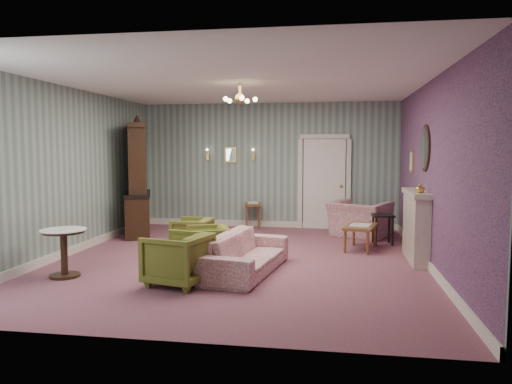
% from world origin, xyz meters
% --- Properties ---
extents(floor, '(7.00, 7.00, 0.00)m').
position_xyz_m(floor, '(0.00, 0.00, 0.00)').
color(floor, '#864E5F').
rests_on(floor, ground).
extents(ceiling, '(7.00, 7.00, 0.00)m').
position_xyz_m(ceiling, '(0.00, 0.00, 2.90)').
color(ceiling, white).
rests_on(ceiling, ground).
extents(wall_back, '(6.00, 0.00, 6.00)m').
position_xyz_m(wall_back, '(0.00, 3.50, 1.45)').
color(wall_back, slate).
rests_on(wall_back, ground).
extents(wall_front, '(6.00, 0.00, 6.00)m').
position_xyz_m(wall_front, '(0.00, -3.50, 1.45)').
color(wall_front, slate).
rests_on(wall_front, ground).
extents(wall_left, '(0.00, 7.00, 7.00)m').
position_xyz_m(wall_left, '(-3.00, 0.00, 1.45)').
color(wall_left, slate).
rests_on(wall_left, ground).
extents(wall_right, '(0.00, 7.00, 7.00)m').
position_xyz_m(wall_right, '(3.00, 0.00, 1.45)').
color(wall_right, slate).
rests_on(wall_right, ground).
extents(wall_right_floral, '(0.00, 7.00, 7.00)m').
position_xyz_m(wall_right_floral, '(2.98, 0.00, 1.45)').
color(wall_right_floral, '#AB5588').
rests_on(wall_right_floral, ground).
extents(door, '(1.12, 0.12, 2.16)m').
position_xyz_m(door, '(1.30, 3.46, 1.08)').
color(door, white).
rests_on(door, floor).
extents(olive_chair_a, '(0.88, 0.91, 0.78)m').
position_xyz_m(olive_chair_a, '(-0.55, -1.60, 0.39)').
color(olive_chair_a, brown).
rests_on(olive_chair_a, floor).
extents(olive_chair_b, '(0.81, 0.83, 0.67)m').
position_xyz_m(olive_chair_b, '(-0.47, -0.36, 0.34)').
color(olive_chair_b, brown).
rests_on(olive_chair_b, floor).
extents(olive_chair_c, '(0.63, 0.67, 0.66)m').
position_xyz_m(olive_chair_c, '(-0.99, 0.57, 0.33)').
color(olive_chair_c, brown).
rests_on(olive_chair_c, floor).
extents(sofa_chintz, '(0.89, 2.08, 0.79)m').
position_xyz_m(sofa_chintz, '(0.24, -0.81, 0.39)').
color(sofa_chintz, '#973D5D').
rests_on(sofa_chintz, floor).
extents(wingback_chair, '(1.35, 1.18, 0.99)m').
position_xyz_m(wingback_chair, '(2.07, 2.52, 0.50)').
color(wingback_chair, '#973D5D').
rests_on(wingback_chair, floor).
extents(dresser, '(1.03, 1.59, 2.51)m').
position_xyz_m(dresser, '(-2.61, 1.99, 1.25)').
color(dresser, black).
rests_on(dresser, floor).
extents(fireplace, '(0.30, 1.40, 1.16)m').
position_xyz_m(fireplace, '(2.86, 0.40, 0.58)').
color(fireplace, beige).
rests_on(fireplace, floor).
extents(mantel_vase, '(0.15, 0.15, 0.15)m').
position_xyz_m(mantel_vase, '(2.84, 0.00, 1.23)').
color(mantel_vase, gold).
rests_on(mantel_vase, fireplace).
extents(oval_mirror, '(0.04, 0.76, 0.84)m').
position_xyz_m(oval_mirror, '(2.96, 0.40, 1.85)').
color(oval_mirror, white).
rests_on(oval_mirror, wall_right).
extents(framed_print, '(0.04, 0.34, 0.42)m').
position_xyz_m(framed_print, '(2.97, 1.75, 1.60)').
color(framed_print, gold).
rests_on(framed_print, wall_right).
extents(coffee_table, '(0.69, 0.99, 0.46)m').
position_xyz_m(coffee_table, '(2.01, 1.14, 0.23)').
color(coffee_table, brown).
rests_on(coffee_table, floor).
extents(side_table_black, '(0.43, 0.43, 0.58)m').
position_xyz_m(side_table_black, '(2.46, 1.71, 0.29)').
color(side_table_black, black).
rests_on(side_table_black, floor).
extents(pedestal_table, '(0.68, 0.68, 0.70)m').
position_xyz_m(pedestal_table, '(-2.29, -1.47, 0.35)').
color(pedestal_table, black).
rests_on(pedestal_table, floor).
extents(nesting_table, '(0.47, 0.56, 0.64)m').
position_xyz_m(nesting_table, '(-0.31, 3.15, 0.32)').
color(nesting_table, brown).
rests_on(nesting_table, floor).
extents(gilt_mirror_back, '(0.28, 0.06, 0.36)m').
position_xyz_m(gilt_mirror_back, '(-0.90, 3.46, 1.70)').
color(gilt_mirror_back, gold).
rests_on(gilt_mirror_back, wall_back).
extents(sconce_left, '(0.16, 0.12, 0.30)m').
position_xyz_m(sconce_left, '(-1.45, 3.44, 1.70)').
color(sconce_left, gold).
rests_on(sconce_left, wall_back).
extents(sconce_right, '(0.16, 0.12, 0.30)m').
position_xyz_m(sconce_right, '(-0.35, 3.44, 1.70)').
color(sconce_right, gold).
rests_on(sconce_right, wall_back).
extents(chandelier, '(0.56, 0.56, 0.36)m').
position_xyz_m(chandelier, '(0.00, 0.00, 2.63)').
color(chandelier, gold).
rests_on(chandelier, ceiling).
extents(burgundy_cushion, '(0.41, 0.28, 0.39)m').
position_xyz_m(burgundy_cushion, '(2.02, 2.37, 0.48)').
color(burgundy_cushion, maroon).
rests_on(burgundy_cushion, wingback_chair).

